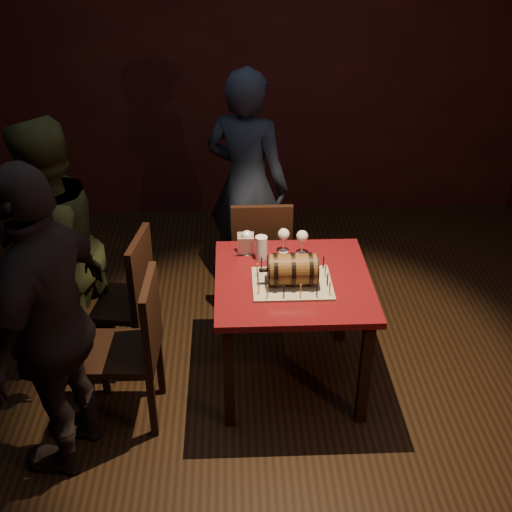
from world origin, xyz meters
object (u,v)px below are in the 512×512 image
(wine_glass_mid, at_px, (284,235))
(person_left_front, at_px, (51,325))
(pint_of_ale, at_px, (261,248))
(wine_glass_left, at_px, (247,237))
(chair_back, at_px, (261,253))
(barrel_cake, at_px, (292,269))
(wine_glass_right, at_px, (302,237))
(chair_left_rear, at_px, (128,295))
(person_back, at_px, (247,185))
(person_left_rear, at_px, (51,253))
(chair_left_front, at_px, (136,343))
(pub_table, at_px, (293,294))

(wine_glass_mid, distance_m, person_left_front, 1.47)
(wine_glass_mid, relative_size, pint_of_ale, 1.07)
(wine_glass_left, distance_m, chair_back, 0.53)
(chair_back, bearing_deg, pint_of_ale, -92.65)
(barrel_cake, relative_size, wine_glass_right, 2.06)
(barrel_cake, relative_size, chair_left_rear, 0.36)
(person_back, bearing_deg, person_left_rear, 60.88)
(wine_glass_right, xyz_separation_m, person_left_front, (-1.32, -0.82, -0.01))
(chair_left_front, relative_size, person_left_front, 0.54)
(wine_glass_left, bearing_deg, person_left_rear, -177.31)
(person_left_rear, bearing_deg, pint_of_ale, 112.15)
(chair_left_rear, bearing_deg, chair_back, 29.07)
(wine_glass_right, height_order, person_left_front, person_left_front)
(chair_left_front, bearing_deg, barrel_cake, 13.29)
(wine_glass_left, height_order, chair_left_front, chair_left_front)
(wine_glass_left, bearing_deg, chair_left_front, -138.72)
(barrel_cake, xyz_separation_m, wine_glass_left, (-0.25, 0.35, 0.02))
(wine_glass_right, distance_m, person_back, 0.88)
(wine_glass_right, height_order, chair_back, chair_back)
(chair_back, relative_size, person_left_front, 0.54)
(wine_glass_right, bearing_deg, wine_glass_mid, 165.56)
(wine_glass_mid, xyz_separation_m, chair_left_front, (-0.86, -0.57, -0.34))
(wine_glass_left, relative_size, person_back, 0.10)
(barrel_cake, bearing_deg, chair_left_front, -166.71)
(wine_glass_left, bearing_deg, wine_glass_mid, 4.17)
(person_left_rear, bearing_deg, chair_back, 131.54)
(pint_of_ale, distance_m, person_back, 0.87)
(barrel_cake, relative_size, person_left_front, 0.19)
(pub_table, height_order, pint_of_ale, pint_of_ale)
(wine_glass_left, xyz_separation_m, chair_left_front, (-0.63, -0.56, -0.35))
(barrel_cake, distance_m, wine_glass_mid, 0.37)
(wine_glass_right, xyz_separation_m, chair_left_front, (-0.97, -0.55, -0.35))
(wine_glass_right, xyz_separation_m, pint_of_ale, (-0.25, -0.05, -0.05))
(chair_left_rear, bearing_deg, pint_of_ale, 1.56)
(pint_of_ale, distance_m, chair_left_rear, 0.88)
(chair_left_front, height_order, person_left_front, person_left_front)
(pint_of_ale, relative_size, person_left_front, 0.09)
(wine_glass_mid, bearing_deg, chair_back, 107.68)
(wine_glass_mid, relative_size, person_back, 0.10)
(wine_glass_left, xyz_separation_m, person_back, (0.02, 0.81, -0.02))
(barrel_cake, bearing_deg, person_left_rear, 168.28)
(person_left_front, bearing_deg, wine_glass_right, 137.81)
(chair_left_front, bearing_deg, wine_glass_right, 29.34)
(wine_glass_right, bearing_deg, barrel_cake, -104.79)
(barrel_cake, bearing_deg, pub_table, 79.24)
(pint_of_ale, height_order, person_back, person_back)
(chair_back, xyz_separation_m, person_left_front, (-1.09, -1.22, 0.34))
(wine_glass_left, relative_size, pint_of_ale, 1.07)
(chair_left_rear, bearing_deg, wine_glass_right, 3.66)
(pub_table, xyz_separation_m, wine_glass_right, (0.08, 0.28, 0.23))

